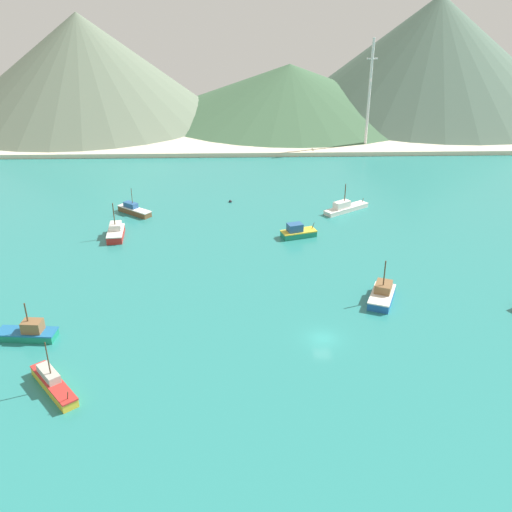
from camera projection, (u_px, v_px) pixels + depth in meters
ground at (300, 249)px, 104.47m from camera, size 260.00×280.00×0.50m
fishing_boat_0 at (382, 295)px, 86.28m from camera, size 5.72×7.98×6.70m
fishing_boat_1 at (116, 232)px, 108.21m from camera, size 3.54×7.21×6.88m
fishing_boat_2 at (134, 210)px, 119.59m from camera, size 7.87×6.88×5.57m
fishing_boat_4 at (345, 208)px, 120.88m from camera, size 10.49×8.14×6.15m
fishing_boat_5 at (298, 232)px, 108.48m from camera, size 7.17×4.60×2.74m
fishing_boat_6 at (53, 383)px, 67.22m from camera, size 7.56×8.74×6.59m
fishing_boat_7 at (29, 332)px, 76.99m from camera, size 8.15×3.37×5.50m
buoy_0 at (230, 202)px, 126.35m from camera, size 0.73×0.73×0.73m
beach_strip at (276, 144)px, 171.10m from camera, size 247.00×25.11×1.20m
hill_west at (82, 68)px, 195.34m from camera, size 98.16×98.16×36.11m
hill_central at (289, 91)px, 204.81m from camera, size 104.85×104.85×18.81m
hill_east at (434, 56)px, 205.53m from camera, size 107.55×107.55×41.51m
radio_tower at (369, 94)px, 162.42m from camera, size 3.09×2.47×30.87m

